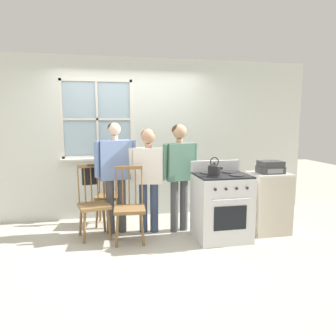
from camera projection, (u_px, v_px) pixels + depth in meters
The scene contains 14 objects.
ground_plane at pixel (142, 244), 4.45m from camera, with size 16.00×16.00×0.00m, color #B2AD9E.
wall_back at pixel (133, 140), 5.61m from camera, with size 6.40×0.16×2.70m.
chair_by_window at pixel (94, 205), 4.65m from camera, with size 0.49×0.48×1.04m.
chair_near_wall at pixel (109, 196), 5.24m from camera, with size 0.48×0.47×1.04m.
chair_center_cluster at pixel (130, 209), 4.49m from camera, with size 0.45×0.44×1.04m.
person_elderly_left at pixel (115, 167), 4.77m from camera, with size 0.62×0.29×1.63m.
person_teen_center at pixel (148, 170), 4.81m from camera, with size 0.59×0.29×1.54m.
person_adult_right at pixel (179, 167), 4.86m from camera, with size 0.58×0.30×1.61m.
stove at pixel (221, 206), 4.60m from camera, with size 0.73×0.68×1.08m.
kettle at pixel (214, 169), 4.35m from camera, with size 0.21×0.17×0.25m.
potted_plant at pixel (113, 154), 5.49m from camera, with size 0.15×0.15×0.26m.
handbag at pixel (90, 175), 4.81m from camera, with size 0.23×0.22×0.31m.
side_counter at pixel (268, 203), 4.88m from camera, with size 0.55×0.50×0.90m.
stereo at pixel (270, 167), 4.78m from camera, with size 0.34×0.29×0.18m.
Camera 1 is at (-0.53, -4.23, 1.68)m, focal length 35.00 mm.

